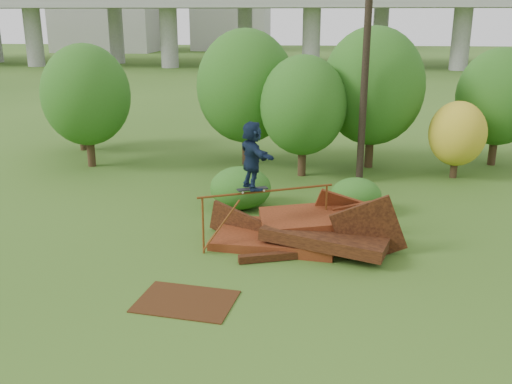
# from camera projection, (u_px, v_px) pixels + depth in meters

# --- Properties ---
(ground) EXTENTS (240.00, 240.00, 0.00)m
(ground) POSITION_uv_depth(u_px,v_px,m) (279.00, 275.00, 14.62)
(ground) COLOR #2D5116
(ground) RESTS_ON ground
(scrap_pile) EXTENTS (5.83, 3.13, 2.15)m
(scrap_pile) POSITION_uv_depth(u_px,v_px,m) (304.00, 232.00, 16.47)
(scrap_pile) COLOR #451E0C
(scrap_pile) RESTS_ON ground
(grind_rail) EXTENTS (3.70, 1.73, 1.67)m
(grind_rail) POSITION_uv_depth(u_px,v_px,m) (267.00, 203.00, 16.18)
(grind_rail) COLOR brown
(grind_rail) RESTS_ON ground
(skateboard) EXTENTS (0.89, 0.57, 0.09)m
(skateboard) POSITION_uv_depth(u_px,v_px,m) (252.00, 189.00, 15.92)
(skateboard) COLOR black
(skateboard) RESTS_ON grind_rail
(skater) EXTENTS (1.36, 1.81, 1.90)m
(skater) POSITION_uv_depth(u_px,v_px,m) (252.00, 155.00, 15.63)
(skater) COLOR #111F38
(skater) RESTS_ON skateboard
(flat_plate) EXTENTS (2.42, 1.88, 0.03)m
(flat_plate) POSITION_uv_depth(u_px,v_px,m) (186.00, 301.00, 13.26)
(flat_plate) COLOR #3A1E0C
(flat_plate) RESTS_ON ground
(tree_0) EXTENTS (3.76, 3.76, 5.30)m
(tree_0) POSITION_uv_depth(u_px,v_px,m) (86.00, 95.00, 24.34)
(tree_0) COLOR black
(tree_0) RESTS_ON ground
(tree_1) EXTENTS (4.24, 4.24, 5.91)m
(tree_1) POSITION_uv_depth(u_px,v_px,m) (246.00, 86.00, 24.59)
(tree_1) COLOR black
(tree_1) RESTS_ON ground
(tree_2) EXTENTS (3.50, 3.50, 4.94)m
(tree_2) POSITION_uv_depth(u_px,v_px,m) (303.00, 106.00, 22.93)
(tree_2) COLOR black
(tree_2) RESTS_ON ground
(tree_3) EXTENTS (4.33, 4.33, 6.01)m
(tree_3) POSITION_uv_depth(u_px,v_px,m) (373.00, 86.00, 24.09)
(tree_3) COLOR black
(tree_3) RESTS_ON ground
(tree_4) EXTENTS (2.28, 2.28, 3.15)m
(tree_4) POSITION_uv_depth(u_px,v_px,m) (457.00, 134.00, 22.93)
(tree_4) COLOR black
(tree_4) RESTS_ON ground
(tree_5) EXTENTS (3.65, 3.65, 5.12)m
(tree_5) POSITION_uv_depth(u_px,v_px,m) (499.00, 97.00, 24.60)
(tree_5) COLOR black
(tree_5) RESTS_ON ground
(tree_6) EXTENTS (3.23, 3.23, 4.52)m
(tree_6) POSITION_uv_depth(u_px,v_px,m) (79.00, 96.00, 27.52)
(tree_6) COLOR black
(tree_6) RESTS_ON ground
(shrub_left) EXTENTS (2.10, 1.94, 1.46)m
(shrub_left) POSITION_uv_depth(u_px,v_px,m) (241.00, 188.00, 19.54)
(shrub_left) COLOR #2A5115
(shrub_left) RESTS_ON ground
(shrub_right) EXTENTS (1.72, 1.58, 1.22)m
(shrub_right) POSITION_uv_depth(u_px,v_px,m) (356.00, 196.00, 19.06)
(shrub_right) COLOR #2A5115
(shrub_right) RESTS_ON ground
(utility_pole) EXTENTS (1.40, 0.28, 10.48)m
(utility_pole) POSITION_uv_depth(u_px,v_px,m) (367.00, 45.00, 21.27)
(utility_pole) COLOR black
(utility_pole) RESTS_ON ground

